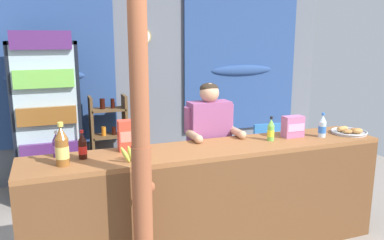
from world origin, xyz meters
The scene contains 17 objects.
ground_plane centered at (0.00, 1.16, 0.00)m, with size 7.61×7.61×0.00m, color gray.
back_wall_curtained centered at (0.02, 2.93, 1.32)m, with size 5.68×0.22×2.56m.
stall_counter centered at (0.01, 0.41, 0.61)m, with size 3.21×0.56×1.00m.
timber_post centered at (-0.73, 0.07, 1.15)m, with size 0.16×0.14×2.41m.
drink_fridge centered at (-1.33, 2.32, 1.10)m, with size 0.75×0.65×2.01m.
bottle_shelf_rack centered at (-0.59, 2.58, 0.62)m, with size 0.48×0.28×1.19m.
plastic_lawn_chair centered at (1.32, 1.81, 0.49)m, with size 0.47×0.47×0.86m.
shopkeeper centered at (0.16, 0.95, 0.95)m, with size 0.52×0.42×1.51m.
soda_bottle_iced_tea centered at (-1.24, 0.47, 1.14)m, with size 0.10×0.10×0.33m.
soda_bottle_water centered at (1.14, 0.48, 1.10)m, with size 0.07×0.07×0.24m.
soda_bottle_cola centered at (-1.08, 0.59, 1.10)m, with size 0.07×0.07×0.23m.
soda_bottle_grape_soda centered at (-1.27, 0.70, 1.09)m, with size 0.06×0.06×0.22m.
soda_bottle_lime_soda centered at (0.60, 0.54, 1.10)m, with size 0.06×0.06×0.23m.
snack_box_crackers centered at (-0.69, 0.69, 1.13)m, with size 0.17×0.11×0.26m.
snack_box_wafer centered at (0.87, 0.58, 1.10)m, with size 0.20×0.11×0.20m.
pastry_tray centered at (1.48, 0.49, 1.02)m, with size 0.35×0.35×0.07m.
banana_bunch centered at (-0.70, 0.38, 1.06)m, with size 0.26×0.06×0.16m.
Camera 1 is at (-1.30, -2.46, 1.95)m, focal length 36.21 mm.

